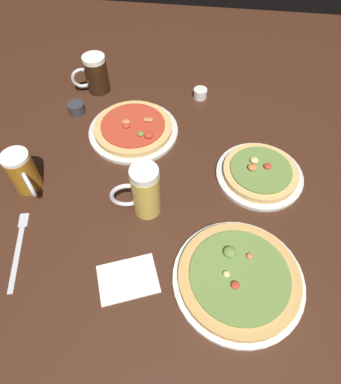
% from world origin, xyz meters
% --- Properties ---
extents(ground_plane, '(2.40, 2.40, 0.03)m').
position_xyz_m(ground_plane, '(0.00, 0.00, -0.01)').
color(ground_plane, '#3D2114').
extents(pizza_plate_near, '(0.32, 0.32, 0.05)m').
position_xyz_m(pizza_plate_near, '(0.20, -0.23, 0.02)').
color(pizza_plate_near, silver).
rests_on(pizza_plate_near, ground_plane).
extents(pizza_plate_far, '(0.26, 0.26, 0.05)m').
position_xyz_m(pizza_plate_far, '(0.26, 0.11, 0.02)').
color(pizza_plate_far, silver).
rests_on(pizza_plate_far, ground_plane).
extents(pizza_plate_side, '(0.30, 0.30, 0.05)m').
position_xyz_m(pizza_plate_side, '(-0.16, 0.25, 0.02)').
color(pizza_plate_side, silver).
rests_on(pizza_plate_side, ground_plane).
extents(beer_mug_dark, '(0.11, 0.11, 0.13)m').
position_xyz_m(beer_mug_dark, '(-0.42, -0.02, 0.07)').
color(beer_mug_dark, '#9E6619').
rests_on(beer_mug_dark, ground_plane).
extents(beer_mug_amber, '(0.13, 0.08, 0.17)m').
position_xyz_m(beer_mug_amber, '(-0.06, -0.05, 0.08)').
color(beer_mug_amber, gold).
rests_on(beer_mug_amber, ground_plane).
extents(beer_mug_pale, '(0.13, 0.08, 0.14)m').
position_xyz_m(beer_mug_pale, '(-0.34, 0.46, 0.07)').
color(beer_mug_pale, black).
rests_on(beer_mug_pale, ground_plane).
extents(ramekin_sauce, '(0.05, 0.05, 0.03)m').
position_xyz_m(ramekin_sauce, '(0.05, 0.47, 0.02)').
color(ramekin_sauce, silver).
rests_on(ramekin_sauce, ground_plane).
extents(ramekin_butter, '(0.06, 0.06, 0.04)m').
position_xyz_m(ramekin_butter, '(-0.38, 0.33, 0.02)').
color(ramekin_butter, '#333338').
rests_on(ramekin_butter, ground_plane).
extents(napkin_folded, '(0.17, 0.15, 0.01)m').
position_xyz_m(napkin_folded, '(-0.07, -0.27, 0.00)').
color(napkin_folded, white).
rests_on(napkin_folded, ground_plane).
extents(fork_left, '(0.07, 0.23, 0.01)m').
position_xyz_m(fork_left, '(-0.38, -0.22, 0.00)').
color(fork_left, silver).
rests_on(fork_left, ground_plane).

